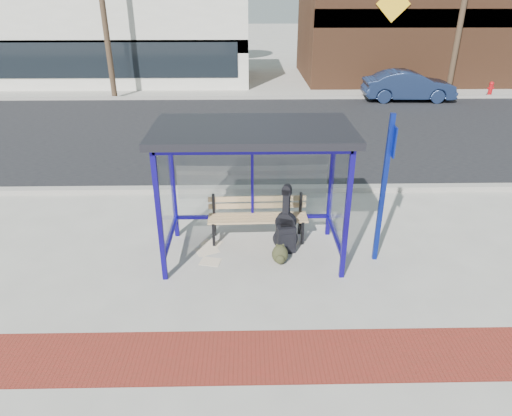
{
  "coord_description": "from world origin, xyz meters",
  "views": [
    {
      "loc": [
        -0.09,
        -7.24,
        4.46
      ],
      "look_at": [
        0.06,
        0.2,
        0.86
      ],
      "focal_mm": 32.0,
      "sensor_mm": 36.0,
      "label": 1
    }
  ],
  "objects_px": {
    "guitar_bag": "(286,228)",
    "backpack": "(280,255)",
    "fire_hydrant": "(491,88)",
    "parked_car": "(409,86)",
    "suitcase": "(286,239)",
    "bench": "(258,215)"
  },
  "relations": [
    {
      "from": "fire_hydrant",
      "to": "parked_car",
      "type": "bearing_deg",
      "value": -169.01
    },
    {
      "from": "bench",
      "to": "backpack",
      "type": "relative_size",
      "value": 5.51
    },
    {
      "from": "backpack",
      "to": "suitcase",
      "type": "bearing_deg",
      "value": 72.07
    },
    {
      "from": "suitcase",
      "to": "fire_hydrant",
      "type": "xyz_separation_m",
      "value": [
        10.34,
        13.37,
        0.09
      ]
    },
    {
      "from": "guitar_bag",
      "to": "parked_car",
      "type": "bearing_deg",
      "value": 83.7
    },
    {
      "from": "bench",
      "to": "guitar_bag",
      "type": "distance_m",
      "value": 0.68
    },
    {
      "from": "bench",
      "to": "suitcase",
      "type": "relative_size",
      "value": 3.3
    },
    {
      "from": "suitcase",
      "to": "backpack",
      "type": "xyz_separation_m",
      "value": [
        -0.13,
        -0.38,
        -0.1
      ]
    },
    {
      "from": "parked_car",
      "to": "fire_hydrant",
      "type": "distance_m",
      "value": 4.12
    },
    {
      "from": "bench",
      "to": "parked_car",
      "type": "xyz_separation_m",
      "value": [
        6.81,
        12.04,
        0.13
      ]
    },
    {
      "from": "fire_hydrant",
      "to": "suitcase",
      "type": "bearing_deg",
      "value": -127.71
    },
    {
      "from": "suitcase",
      "to": "backpack",
      "type": "height_order",
      "value": "suitcase"
    },
    {
      "from": "bench",
      "to": "suitcase",
      "type": "distance_m",
      "value": 0.78
    },
    {
      "from": "bench",
      "to": "backpack",
      "type": "xyz_separation_m",
      "value": [
        0.38,
        -0.92,
        -0.34
      ]
    },
    {
      "from": "suitcase",
      "to": "fire_hydrant",
      "type": "bearing_deg",
      "value": 40.92
    },
    {
      "from": "bench",
      "to": "suitcase",
      "type": "xyz_separation_m",
      "value": [
        0.51,
        -0.54,
        -0.24
      ]
    },
    {
      "from": "guitar_bag",
      "to": "backpack",
      "type": "height_order",
      "value": "guitar_bag"
    },
    {
      "from": "guitar_bag",
      "to": "fire_hydrant",
      "type": "relative_size",
      "value": 1.88
    },
    {
      "from": "bench",
      "to": "guitar_bag",
      "type": "height_order",
      "value": "guitar_bag"
    },
    {
      "from": "parked_car",
      "to": "fire_hydrant",
      "type": "bearing_deg",
      "value": -77.62
    },
    {
      "from": "bench",
      "to": "fire_hydrant",
      "type": "xyz_separation_m",
      "value": [
        10.85,
        12.83,
        -0.15
      ]
    },
    {
      "from": "bench",
      "to": "backpack",
      "type": "distance_m",
      "value": 1.05
    }
  ]
}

